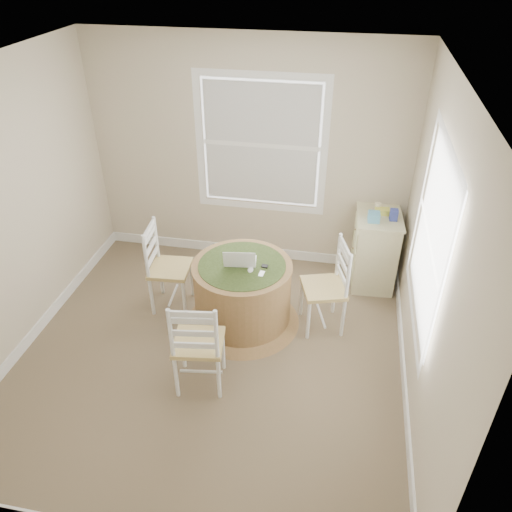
% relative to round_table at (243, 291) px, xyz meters
% --- Properties ---
extents(room, '(3.64, 3.64, 2.64)m').
position_rel_round_table_xyz_m(room, '(-0.03, -0.38, 0.91)').
color(room, '#77664B').
rests_on(room, ground).
extents(round_table, '(1.16, 1.16, 0.71)m').
position_rel_round_table_xyz_m(round_table, '(0.00, 0.00, 0.00)').
color(round_table, olive).
rests_on(round_table, ground).
extents(chair_left, '(0.43, 0.45, 0.95)m').
position_rel_round_table_xyz_m(chair_left, '(-0.80, 0.13, 0.09)').
color(chair_left, white).
rests_on(chair_left, ground).
extents(chair_near, '(0.47, 0.46, 0.95)m').
position_rel_round_table_xyz_m(chair_near, '(-0.19, -0.88, 0.09)').
color(chair_near, white).
rests_on(chair_near, ground).
extents(chair_right, '(0.51, 0.52, 0.95)m').
position_rel_round_table_xyz_m(chair_right, '(0.80, 0.09, 0.09)').
color(chair_right, white).
rests_on(chair_right, ground).
extents(laptop, '(0.34, 0.31, 0.22)m').
position_rel_round_table_xyz_m(laptop, '(-0.02, 0.02, 0.35)').
color(laptop, white).
rests_on(laptop, round_table).
extents(mouse, '(0.06, 0.09, 0.03)m').
position_rel_round_table_xyz_m(mouse, '(0.10, -0.07, 0.32)').
color(mouse, white).
rests_on(mouse, round_table).
extents(phone, '(0.05, 0.09, 0.02)m').
position_rel_round_table_xyz_m(phone, '(0.21, -0.11, 0.32)').
color(phone, '#B7BABF').
rests_on(phone, round_table).
extents(keys, '(0.06, 0.05, 0.02)m').
position_rel_round_table_xyz_m(keys, '(0.22, 0.01, 0.32)').
color(keys, black).
rests_on(keys, round_table).
extents(corner_chest, '(0.53, 0.67, 0.86)m').
position_rel_round_table_xyz_m(corner_chest, '(1.30, 0.97, 0.05)').
color(corner_chest, beige).
rests_on(corner_chest, ground).
extents(tissue_box, '(0.13, 0.13, 0.10)m').
position_rel_round_table_xyz_m(tissue_box, '(1.22, 0.82, 0.52)').
color(tissue_box, '#569FC4').
rests_on(tissue_box, corner_chest).
extents(box_yellow, '(0.16, 0.11, 0.06)m').
position_rel_round_table_xyz_m(box_yellow, '(1.32, 1.02, 0.50)').
color(box_yellow, '#D5D54B').
rests_on(box_yellow, corner_chest).
extents(box_blue, '(0.08, 0.08, 0.12)m').
position_rel_round_table_xyz_m(box_blue, '(1.45, 0.89, 0.53)').
color(box_blue, '#3541A0').
rests_on(box_blue, corner_chest).
extents(cup_cream, '(0.07, 0.07, 0.09)m').
position_rel_round_table_xyz_m(cup_cream, '(1.27, 1.09, 0.52)').
color(cup_cream, beige).
rests_on(cup_cream, corner_chest).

